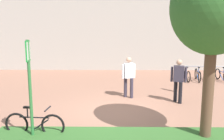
% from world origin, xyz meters
% --- Properties ---
extents(ground_plane, '(60.00, 60.00, 0.00)m').
position_xyz_m(ground_plane, '(0.00, 0.00, 0.00)').
color(ground_plane, '#936651').
extents(planter_strip, '(7.00, 1.10, 0.16)m').
position_xyz_m(planter_strip, '(0.34, -2.37, 0.08)').
color(planter_strip, '#336028').
rests_on(planter_strip, ground).
extents(tree_sidewalk, '(2.09, 2.09, 4.58)m').
position_xyz_m(tree_sidewalk, '(2.45, -2.35, 3.39)').
color(tree_sidewalk, brown).
rests_on(tree_sidewalk, ground).
extents(parking_sign_post, '(0.08, 0.36, 2.66)m').
position_xyz_m(parking_sign_post, '(-2.09, -2.37, 1.73)').
color(parking_sign_post, '#2D7238').
rests_on(parking_sign_post, ground).
extents(bike_at_sign, '(1.68, 0.42, 0.86)m').
position_xyz_m(bike_at_sign, '(-2.11, -2.13, 0.35)').
color(bike_at_sign, black).
rests_on(bike_at_sign, ground).
extents(bike_rack_cluster, '(2.66, 1.66, 0.83)m').
position_xyz_m(bike_rack_cluster, '(4.96, 4.98, 0.35)').
color(bike_rack_cluster, '#99999E').
rests_on(bike_rack_cluster, ground).
extents(bollard_steel, '(0.16, 0.16, 0.90)m').
position_xyz_m(bollard_steel, '(2.86, 2.64, 0.45)').
color(bollard_steel, '#ADADB2').
rests_on(bollard_steel, ground).
extents(person_suited_navy, '(0.60, 0.40, 1.72)m').
position_xyz_m(person_suited_navy, '(2.55, 1.00, 0.98)').
color(person_suited_navy, black).
rests_on(person_suited_navy, ground).
extents(person_shirt_blue, '(0.58, 0.37, 1.72)m').
position_xyz_m(person_shirt_blue, '(0.65, 1.68, 0.98)').
color(person_shirt_blue, '#383342').
rests_on(person_shirt_blue, ground).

